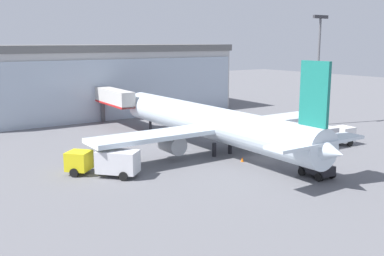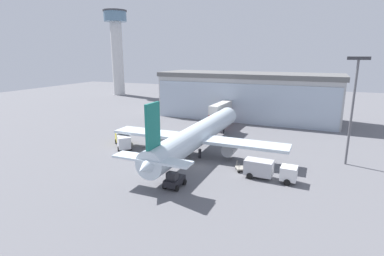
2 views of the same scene
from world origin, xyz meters
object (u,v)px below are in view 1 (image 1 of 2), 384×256
(apron_light_mast, at_px, (318,60))
(airplane, at_px, (211,123))
(safety_cone_nose, at_px, (242,159))
(jet_bridge, at_px, (113,98))
(fuel_truck, at_px, (329,136))
(catering_truck, at_px, (105,162))
(pushback_tug, at_px, (318,168))
(baggage_cart, at_px, (298,145))
(safety_cone_wingtip, at_px, (105,169))

(apron_light_mast, xyz_separation_m, airplane, (-24.30, -3.96, -6.76))
(airplane, relative_size, safety_cone_nose, 70.67)
(jet_bridge, distance_m, fuel_truck, 33.34)
(catering_truck, relative_size, pushback_tug, 2.10)
(apron_light_mast, relative_size, airplane, 0.44)
(pushback_tug, relative_size, safety_cone_nose, 6.02)
(apron_light_mast, bearing_deg, baggage_cart, -147.98)
(jet_bridge, height_order, fuel_truck, jet_bridge)
(apron_light_mast, height_order, baggage_cart, apron_light_mast)
(airplane, xyz_separation_m, fuel_truck, (13.35, -7.00, -2.06))
(apron_light_mast, bearing_deg, fuel_truck, -134.99)
(apron_light_mast, bearing_deg, pushback_tug, -140.40)
(pushback_tug, bearing_deg, fuel_truck, -52.83)
(safety_cone_wingtip, bearing_deg, baggage_cart, -11.27)
(catering_truck, height_order, baggage_cart, catering_truck)
(fuel_truck, bearing_deg, catering_truck, 172.98)
(jet_bridge, bearing_deg, fuel_truck, -148.38)
(airplane, height_order, baggage_cart, airplane)
(jet_bridge, bearing_deg, apron_light_mast, -121.05)
(airplane, height_order, safety_cone_nose, airplane)
(airplane, height_order, pushback_tug, airplane)
(safety_cone_wingtip, bearing_deg, apron_light_mast, 6.47)
(baggage_cart, bearing_deg, safety_cone_wingtip, 142.36)
(fuel_truck, distance_m, pushback_tug, 13.60)
(catering_truck, bearing_deg, safety_cone_wingtip, -64.46)
(jet_bridge, xyz_separation_m, fuel_truck, (15.55, -29.34, -3.02))
(baggage_cart, height_order, safety_cone_wingtip, baggage_cart)
(pushback_tug, distance_m, safety_cone_nose, 8.97)
(catering_truck, distance_m, safety_cone_nose, 15.31)
(safety_cone_nose, bearing_deg, airplane, 88.59)
(catering_truck, relative_size, fuel_truck, 0.94)
(jet_bridge, xyz_separation_m, safety_cone_nose, (2.05, -28.14, -4.21))
(baggage_cart, bearing_deg, jet_bridge, 86.95)
(safety_cone_wingtip, bearing_deg, catering_truck, -113.39)
(airplane, distance_m, safety_cone_wingtip, 14.65)
(catering_truck, height_order, safety_cone_nose, catering_truck)
(jet_bridge, height_order, safety_cone_nose, jet_bridge)
(apron_light_mast, relative_size, catering_truck, 2.47)
(safety_cone_nose, bearing_deg, baggage_cart, 3.54)
(fuel_truck, height_order, safety_cone_wingtip, fuel_truck)
(airplane, height_order, catering_truck, airplane)
(apron_light_mast, xyz_separation_m, fuel_truck, (-10.95, -10.96, -8.82))
(apron_light_mast, distance_m, catering_truck, 40.56)
(apron_light_mast, distance_m, airplane, 25.53)
(apron_light_mast, height_order, pushback_tug, apron_light_mast)
(safety_cone_nose, bearing_deg, pushback_tug, -76.08)
(jet_bridge, relative_size, safety_cone_wingtip, 22.25)
(apron_light_mast, distance_m, safety_cone_wingtip, 40.10)
(jet_bridge, relative_size, apron_light_mast, 0.71)
(baggage_cart, bearing_deg, pushback_tug, -155.87)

